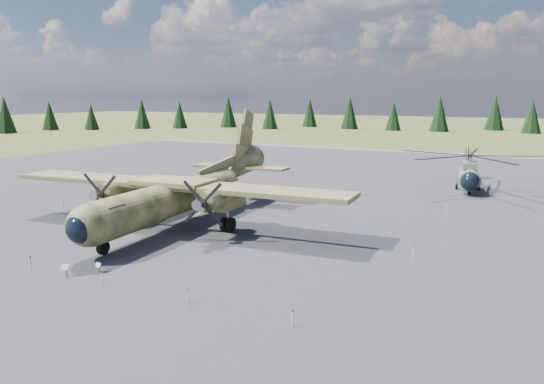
% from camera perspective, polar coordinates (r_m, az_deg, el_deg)
% --- Properties ---
extents(ground, '(500.00, 500.00, 0.00)m').
position_cam_1_polar(ground, '(43.25, -6.90, -3.97)').
color(ground, brown).
rests_on(ground, ground).
extents(apron, '(120.00, 120.00, 0.04)m').
position_cam_1_polar(apron, '(51.57, -0.60, -1.57)').
color(apron, slate).
rests_on(apron, ground).
extents(transport_plane, '(30.12, 27.30, 9.91)m').
position_cam_1_polar(transport_plane, '(44.52, -9.76, 0.12)').
color(transport_plane, '#3C3E22').
rests_on(transport_plane, ground).
extents(helicopter_near, '(19.26, 20.79, 4.21)m').
position_cam_1_polar(helicopter_near, '(63.33, 20.48, 2.74)').
color(helicopter_near, gray).
rests_on(helicopter_near, ground).
extents(info_placard_left, '(0.43, 0.24, 0.63)m').
position_cam_1_polar(info_placard_left, '(34.18, -18.17, -7.56)').
color(info_placard_left, gray).
rests_on(info_placard_left, ground).
extents(info_placard_right, '(0.53, 0.34, 0.78)m').
position_cam_1_polar(info_placard_right, '(34.08, -21.32, -7.64)').
color(info_placard_right, gray).
rests_on(info_placard_right, ground).
extents(barrier_fence, '(33.12, 29.62, 0.85)m').
position_cam_1_polar(barrier_fence, '(43.32, -7.48, -3.27)').
color(barrier_fence, silver).
rests_on(barrier_fence, ground).
extents(treeline, '(290.87, 297.03, 10.97)m').
position_cam_1_polar(treeline, '(47.09, -9.18, 3.04)').
color(treeline, black).
rests_on(treeline, ground).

